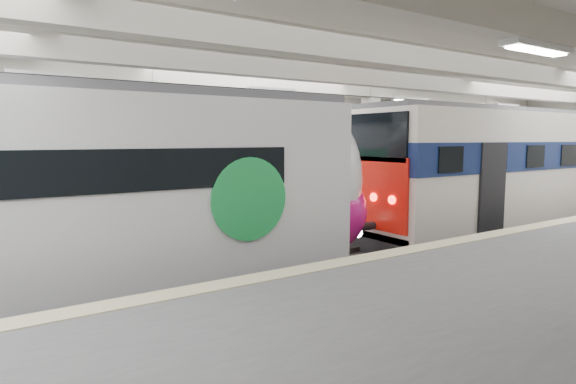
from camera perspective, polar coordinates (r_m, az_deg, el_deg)
station_hall at (r=11.44m, az=7.89°, el=4.96°), size 36.00×24.00×5.75m
modern_emu at (r=10.67m, az=-19.53°, el=-0.85°), size 14.19×2.93×4.56m
older_rer at (r=19.80m, az=24.77°, el=2.53°), size 13.91×3.07×4.57m
far_train at (r=16.13m, az=-22.69°, el=1.01°), size 12.97×3.11×4.16m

